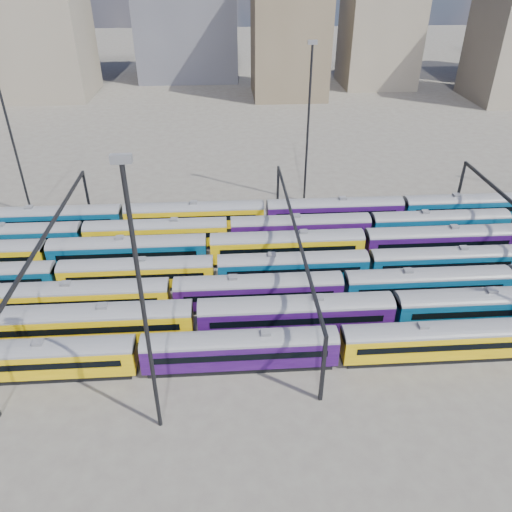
{
  "coord_description": "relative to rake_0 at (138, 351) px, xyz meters",
  "views": [
    {
      "loc": [
        1.62,
        -53.01,
        36.74
      ],
      "look_at": [
        5.27,
        1.68,
        3.0
      ],
      "focal_mm": 35.0,
      "sensor_mm": 36.0,
      "label": 1
    }
  ],
  "objects": [
    {
      "name": "rake_5",
      "position": [
        -11.08,
        25.0,
        0.04
      ],
      "size": [
        123.1,
        3.0,
        5.05
      ],
      "color": "black",
      "rests_on": "ground"
    },
    {
      "name": "rake_0",
      "position": [
        0.0,
        0.0,
        0.0
      ],
      "size": [
        121.34,
        2.96,
        4.98
      ],
      "color": "black",
      "rests_on": "ground"
    },
    {
      "name": "rake_1",
      "position": [
        -5.49,
        5.0,
        0.22
      ],
      "size": [
        109.14,
        3.2,
        5.39
      ],
      "color": "black",
      "rests_on": "ground"
    },
    {
      "name": "mast_1",
      "position": [
        -22.38,
        37.0,
        11.35
      ],
      "size": [
        1.4,
        0.5,
        25.6
      ],
      "color": "black",
      "rests_on": "ground"
    },
    {
      "name": "rake_2",
      "position": [
        -7.69,
        10.0,
        0.01
      ],
      "size": [
        142.22,
        2.97,
        5.0
      ],
      "color": "black",
      "rests_on": "ground"
    },
    {
      "name": "rake_3",
      "position": [
        7.64,
        15.0,
        -0.09
      ],
      "size": [
        117.26,
        2.86,
        4.81
      ],
      "color": "black",
      "rests_on": "ground"
    },
    {
      "name": "gantry_1",
      "position": [
        -12.38,
        15.0,
        4.17
      ],
      "size": [
        0.35,
        40.35,
        8.03
      ],
      "color": "black",
      "rests_on": "ground"
    },
    {
      "name": "ground",
      "position": [
        7.62,
        15.0,
        -2.61
      ],
      "size": [
        500.0,
        500.0,
        0.0
      ],
      "primitive_type": "plane",
      "color": "#48423D",
      "rests_on": "ground"
    },
    {
      "name": "gantry_2",
      "position": [
        17.62,
        15.0,
        4.17
      ],
      "size": [
        0.35,
        40.35,
        8.03
      ],
      "color": "black",
      "rests_on": "ground"
    },
    {
      "name": "mast_3",
      "position": [
        22.62,
        39.0,
        11.35
      ],
      "size": [
        1.4,
        0.5,
        25.6
      ],
      "color": "black",
      "rests_on": "ground"
    },
    {
      "name": "mast_2",
      "position": [
        2.62,
        -7.0,
        11.35
      ],
      "size": [
        1.4,
        0.5,
        25.6
      ],
      "color": "black",
      "rests_on": "ground"
    },
    {
      "name": "rake_4",
      "position": [
        -3.95,
        20.0,
        0.13
      ],
      "size": [
        148.33,
        3.1,
        5.22
      ],
      "color": "black",
      "rests_on": "ground"
    },
    {
      "name": "rake_6",
      "position": [
        4.48,
        30.0,
        0.14
      ],
      "size": [
        149.2,
        3.12,
        5.25
      ],
      "color": "black",
      "rests_on": "ground"
    }
  ]
}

